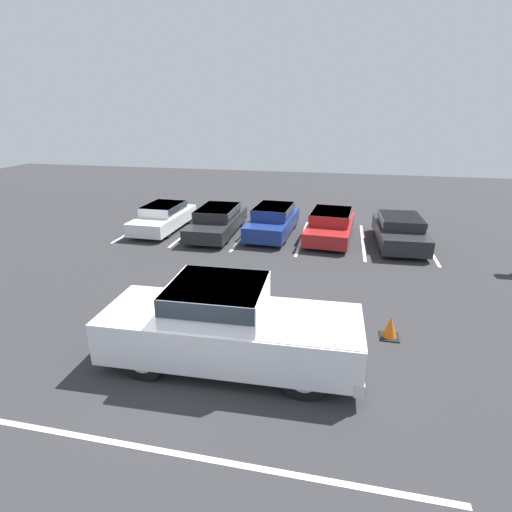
% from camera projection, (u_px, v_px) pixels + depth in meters
% --- Properties ---
extents(ground_plane, '(60.00, 60.00, 0.00)m').
position_uv_depth(ground_plane, '(203.00, 370.00, 8.91)').
color(ground_plane, '#2D2D30').
extents(stall_stripe_a, '(0.12, 5.14, 0.01)m').
position_uv_depth(stall_stripe_a, '(140.00, 227.00, 19.63)').
color(stall_stripe_a, white).
rests_on(stall_stripe_a, ground_plane).
extents(stall_stripe_b, '(0.12, 5.14, 0.01)m').
position_uv_depth(stall_stripe_b, '(191.00, 230.00, 19.11)').
color(stall_stripe_b, white).
rests_on(stall_stripe_b, ground_plane).
extents(stall_stripe_c, '(0.12, 5.14, 0.01)m').
position_uv_depth(stall_stripe_c, '(245.00, 234.00, 18.58)').
color(stall_stripe_c, white).
rests_on(stall_stripe_c, ground_plane).
extents(stall_stripe_d, '(0.12, 5.14, 0.01)m').
position_uv_depth(stall_stripe_d, '(302.00, 237.00, 18.05)').
color(stall_stripe_d, white).
rests_on(stall_stripe_d, ground_plane).
extents(stall_stripe_e, '(0.12, 5.14, 0.01)m').
position_uv_depth(stall_stripe_e, '(363.00, 241.00, 17.53)').
color(stall_stripe_e, white).
rests_on(stall_stripe_e, ground_plane).
extents(stall_stripe_f, '(0.12, 5.14, 0.01)m').
position_uv_depth(stall_stripe_f, '(427.00, 245.00, 17.00)').
color(stall_stripe_f, white).
rests_on(stall_stripe_f, ground_plane).
extents(aisle_stripe_foreground, '(8.77, 0.12, 0.01)m').
position_uv_depth(aisle_stripe_foreground, '(189.00, 456.00, 6.70)').
color(aisle_stripe_foreground, white).
rests_on(aisle_stripe_foreground, ground_plane).
extents(pickup_truck, '(5.77, 2.22, 1.96)m').
position_uv_depth(pickup_truck, '(231.00, 326.00, 8.82)').
color(pickup_truck, silver).
rests_on(pickup_truck, ground_plane).
extents(parked_sedan_a, '(1.77, 4.29, 1.21)m').
position_uv_depth(parked_sedan_a, '(163.00, 216.00, 19.10)').
color(parked_sedan_a, silver).
rests_on(parked_sedan_a, ground_plane).
extents(parked_sedan_b, '(1.87, 4.81, 1.22)m').
position_uv_depth(parked_sedan_b, '(217.00, 219.00, 18.49)').
color(parked_sedan_b, '#232326').
rests_on(parked_sedan_b, ground_plane).
extents(parked_sedan_c, '(1.97, 4.43, 1.32)m').
position_uv_depth(parked_sedan_c, '(273.00, 219.00, 18.32)').
color(parked_sedan_c, navy).
rests_on(parked_sedan_c, ground_plane).
extents(parked_sedan_d, '(2.17, 4.53, 1.23)m').
position_uv_depth(parked_sedan_d, '(331.00, 224.00, 17.80)').
color(parked_sedan_d, maroon).
rests_on(parked_sedan_d, ground_plane).
extents(parked_sedan_e, '(2.00, 4.29, 1.25)m').
position_uv_depth(parked_sedan_e, '(400.00, 230.00, 16.89)').
color(parked_sedan_e, '#232326').
rests_on(parked_sedan_e, ground_plane).
extents(traffic_cone, '(0.48, 0.48, 0.59)m').
position_uv_depth(traffic_cone, '(390.00, 328.00, 10.08)').
color(traffic_cone, black).
rests_on(traffic_cone, ground_plane).
extents(wheel_stop_curb, '(1.83, 0.20, 0.14)m').
position_uv_depth(wheel_stop_curb, '(215.00, 213.00, 21.91)').
color(wheel_stop_curb, '#B7B2A8').
rests_on(wheel_stop_curb, ground_plane).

